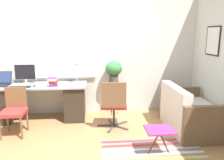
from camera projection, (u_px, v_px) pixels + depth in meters
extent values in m
plane|color=tan|center=(77.00, 124.00, 4.27)|extent=(14.00, 14.00, 0.00)
cube|color=silver|center=(77.00, 52.00, 4.68)|extent=(9.00, 0.06, 2.70)
cube|color=white|center=(34.00, 44.00, 4.53)|extent=(0.81, 0.02, 1.40)
cube|color=white|center=(34.00, 44.00, 4.52)|extent=(0.74, 0.01, 1.33)
cube|color=white|center=(75.00, 44.00, 4.60)|extent=(0.81, 0.02, 1.40)
cube|color=white|center=(75.00, 44.00, 4.59)|extent=(0.74, 0.01, 1.33)
cube|color=white|center=(56.00, 76.00, 4.71)|extent=(1.71, 0.11, 0.04)
cube|color=silver|center=(212.00, 54.00, 4.21)|extent=(0.06, 9.00, 2.70)
cube|color=black|center=(213.00, 41.00, 4.08)|extent=(0.02, 0.46, 0.54)
cube|color=white|center=(213.00, 41.00, 4.08)|extent=(0.01, 0.41, 0.49)
cube|color=#9EA3A8|center=(38.00, 86.00, 4.36)|extent=(1.92, 0.63, 0.03)
cube|color=#33281E|center=(3.00, 104.00, 4.37)|extent=(0.40, 0.55, 0.70)
cube|color=#33281E|center=(75.00, 102.00, 4.50)|extent=(0.40, 0.55, 0.70)
cube|color=black|center=(2.00, 85.00, 4.27)|extent=(0.29, 0.25, 0.02)
cube|color=black|center=(4.00, 77.00, 4.41)|extent=(0.29, 0.09, 0.24)
cube|color=navy|center=(4.00, 77.00, 4.40)|extent=(0.26, 0.08, 0.21)
cylinder|color=silver|center=(26.00, 83.00, 4.47)|extent=(0.14, 0.14, 0.02)
cylinder|color=silver|center=(26.00, 81.00, 4.46)|extent=(0.04, 0.04, 0.07)
cube|color=silver|center=(25.00, 72.00, 4.42)|extent=(0.42, 0.02, 0.32)
cube|color=black|center=(25.00, 72.00, 4.41)|extent=(0.40, 0.01, 0.30)
cube|color=black|center=(20.00, 87.00, 4.15)|extent=(0.39, 0.12, 0.02)
ellipsoid|color=black|center=(34.00, 86.00, 4.20)|extent=(0.04, 0.06, 0.03)
cylinder|color=#ADADB2|center=(77.00, 83.00, 4.50)|extent=(0.16, 0.16, 0.01)
cylinder|color=#ADADB2|center=(77.00, 74.00, 4.45)|extent=(0.02, 0.02, 0.37)
ellipsoid|color=#ADADB2|center=(76.00, 64.00, 4.41)|extent=(0.11, 0.11, 0.07)
cube|color=purple|center=(54.00, 85.00, 4.23)|extent=(0.16, 0.14, 0.04)
cube|color=olive|center=(53.00, 83.00, 4.21)|extent=(0.16, 0.13, 0.03)
cube|color=red|center=(53.00, 82.00, 4.20)|extent=(0.17, 0.13, 0.04)
cube|color=white|center=(52.00, 80.00, 4.19)|extent=(0.16, 0.17, 0.03)
cube|color=purple|center=(52.00, 78.00, 4.20)|extent=(0.19, 0.16, 0.03)
cylinder|color=brown|center=(0.00, 129.00, 3.59)|extent=(0.04, 0.04, 0.41)
cylinder|color=brown|center=(21.00, 128.00, 3.62)|extent=(0.04, 0.04, 0.41)
cylinder|color=brown|center=(8.00, 120.00, 3.93)|extent=(0.04, 0.04, 0.41)
cylinder|color=brown|center=(27.00, 120.00, 3.96)|extent=(0.04, 0.04, 0.41)
cube|color=red|center=(13.00, 113.00, 3.73)|extent=(0.40, 0.38, 0.06)
cube|color=brown|center=(16.00, 97.00, 3.89)|extent=(0.36, 0.03, 0.37)
cube|color=#47474C|center=(106.00, 125.00, 4.18)|extent=(0.32, 0.07, 0.03)
cube|color=#47474C|center=(111.00, 129.00, 4.03)|extent=(0.16, 0.30, 0.03)
cube|color=#47474C|center=(121.00, 127.00, 4.09)|extent=(0.26, 0.24, 0.03)
cube|color=#47474C|center=(120.00, 123.00, 4.27)|extent=(0.29, 0.19, 0.03)
cube|color=#47474C|center=(111.00, 122.00, 4.33)|extent=(0.10, 0.32, 0.03)
cylinder|color=#333338|center=(114.00, 115.00, 4.14)|extent=(0.04, 0.04, 0.37)
cube|color=red|center=(114.00, 105.00, 4.09)|extent=(0.51, 0.49, 0.06)
cube|color=brown|center=(114.00, 95.00, 3.81)|extent=(0.43, 0.08, 0.45)
cube|color=silver|center=(191.00, 118.00, 4.00)|extent=(0.83, 1.09, 0.46)
cube|color=silver|center=(175.00, 97.00, 3.88)|extent=(0.16, 1.09, 0.36)
cube|color=brown|center=(209.00, 126.00, 3.40)|extent=(0.83, 0.09, 0.66)
cube|color=brown|center=(179.00, 102.00, 4.55)|extent=(0.83, 0.09, 0.66)
cylinder|color=#333338|center=(114.00, 82.00, 4.66)|extent=(0.22, 0.22, 0.02)
cylinder|color=#333338|center=(118.00, 98.00, 4.75)|extent=(0.01, 0.01, 0.71)
cylinder|color=#333338|center=(111.00, 97.00, 4.82)|extent=(0.01, 0.01, 0.71)
cylinder|color=#333338|center=(112.00, 100.00, 4.66)|extent=(0.01, 0.01, 0.71)
cylinder|color=#514C47|center=(114.00, 78.00, 4.65)|extent=(0.20, 0.20, 0.14)
ellipsoid|color=#388442|center=(114.00, 68.00, 4.60)|extent=(0.35, 0.35, 0.32)
cube|color=gray|center=(152.00, 149.00, 3.34)|extent=(1.55, 0.76, 0.01)
cube|color=#DBCC4C|center=(157.00, 159.00, 3.07)|extent=(1.52, 0.06, 0.00)
cube|color=white|center=(154.00, 154.00, 3.21)|extent=(1.52, 0.06, 0.00)
cube|color=white|center=(152.00, 149.00, 3.34)|extent=(1.52, 0.06, 0.00)
cube|color=#C63838|center=(149.00, 145.00, 3.47)|extent=(1.52, 0.06, 0.00)
cube|color=#C63838|center=(147.00, 140.00, 3.61)|extent=(1.52, 0.06, 0.00)
cube|color=#93337A|center=(160.00, 130.00, 3.15)|extent=(0.41, 0.35, 0.02)
cylinder|color=#4C3D2D|center=(154.00, 142.00, 3.19)|extent=(0.20, 0.02, 0.37)
cylinder|color=#4C3D2D|center=(164.00, 142.00, 3.20)|extent=(0.20, 0.02, 0.37)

